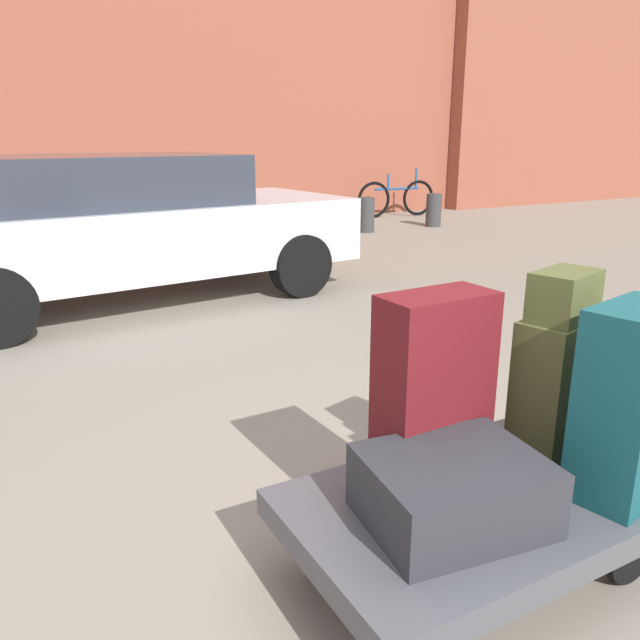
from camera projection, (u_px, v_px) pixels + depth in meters
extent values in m
plane|color=gray|center=(474.00, 574.00, 2.34)|extent=(60.00, 60.00, 0.00)
cube|color=brown|center=(637.00, 10.00, 15.79)|extent=(12.00, 1.00, 9.34)
cube|color=#4C4C51|center=(479.00, 507.00, 2.26)|extent=(1.39, 0.85, 0.10)
cylinder|color=black|center=(511.00, 478.00, 2.77)|extent=(0.24, 0.06, 0.24)
cylinder|color=black|center=(628.00, 551.00, 2.29)|extent=(0.24, 0.06, 0.24)
cylinder|color=black|center=(327.00, 543.00, 2.33)|extent=(0.24, 0.06, 0.24)
cube|color=#4C5128|center=(554.00, 388.00, 2.48)|extent=(0.37, 0.28, 0.56)
cube|color=#2D2D33|center=(453.00, 490.00, 2.07)|extent=(0.63, 0.53, 0.23)
cube|color=#144C51|center=(631.00, 403.00, 2.18)|extent=(0.45, 0.33, 0.70)
cube|color=maroon|center=(434.00, 384.00, 2.33)|extent=(0.44, 0.23, 0.70)
cube|color=#4C5128|center=(564.00, 296.00, 2.37)|extent=(0.32, 0.25, 0.19)
cube|color=silver|center=(134.00, 236.00, 6.16)|extent=(4.46, 2.23, 0.64)
cube|color=#2D333D|center=(103.00, 180.00, 5.86)|extent=(2.56, 1.82, 0.46)
cylinder|color=black|center=(226.00, 243.00, 7.69)|extent=(0.66, 0.28, 0.64)
cylinder|color=black|center=(301.00, 265.00, 6.35)|extent=(0.66, 0.28, 0.64)
torus|color=black|center=(374.00, 200.00, 12.52)|extent=(0.72, 0.13, 0.72)
torus|color=black|center=(418.00, 198.00, 12.91)|extent=(0.72, 0.13, 0.72)
cylinder|color=#194C8C|center=(397.00, 189.00, 12.65)|extent=(1.00, 0.15, 0.04)
cylinder|color=#194C8C|center=(388.00, 182.00, 12.54)|extent=(0.04, 0.04, 0.30)
cylinder|color=#194C8C|center=(416.00, 178.00, 12.77)|extent=(0.04, 0.04, 0.40)
cylinder|color=#383838|center=(283.00, 221.00, 9.92)|extent=(0.28, 0.28, 0.59)
cylinder|color=#383838|center=(366.00, 215.00, 10.66)|extent=(0.28, 0.28, 0.59)
cylinder|color=#383838|center=(434.00, 210.00, 11.33)|extent=(0.28, 0.28, 0.59)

